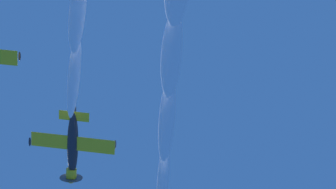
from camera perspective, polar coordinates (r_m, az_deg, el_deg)
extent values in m
ellipsoid|color=#232328|center=(67.56, -7.82, -4.08)|extent=(2.57, 6.64, 2.23)
cylinder|color=yellow|center=(68.69, -7.93, -6.40)|extent=(1.30, 1.26, 1.31)
cone|color=yellow|center=(68.95, -7.95, -6.89)|extent=(0.68, 0.85, 0.67)
cylinder|color=#3F3F47|center=(68.89, -7.94, -6.77)|extent=(2.45, 0.92, 2.54)
cube|color=yellow|center=(67.34, -7.81, -3.97)|extent=(8.33, 2.95, 1.59)
ellipsoid|color=#232328|center=(67.39, -11.26, -3.82)|extent=(0.45, 0.94, 0.42)
ellipsoid|color=#232328|center=(67.53, -4.37, -4.10)|extent=(0.45, 0.94, 0.42)
cube|color=yellow|center=(66.64, -7.71, -1.77)|extent=(3.07, 1.44, 0.68)
cube|color=#232328|center=(67.09, -7.71, -1.58)|extent=(0.47, 1.28, 1.26)
ellipsoid|color=#1E232D|center=(68.05, -7.83, -4.18)|extent=(1.06, 1.68, 0.97)
ellipsoid|color=#232328|center=(66.21, -12.07, 3.08)|extent=(0.45, 0.94, 0.42)
ellipsoid|color=white|center=(67.31, -0.39, -6.89)|extent=(2.71, 8.24, 2.31)
ellipsoid|color=white|center=(65.20, -0.08, -2.01)|extent=(3.11, 8.37, 2.70)
ellipsoid|color=white|center=(63.72, 0.30, 3.38)|extent=(3.51, 8.50, 3.09)
ellipsoid|color=white|center=(65.61, -7.70, 1.60)|extent=(2.71, 8.24, 2.31)
ellipsoid|color=white|center=(64.54, -7.42, 6.92)|extent=(3.11, 8.37, 2.70)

